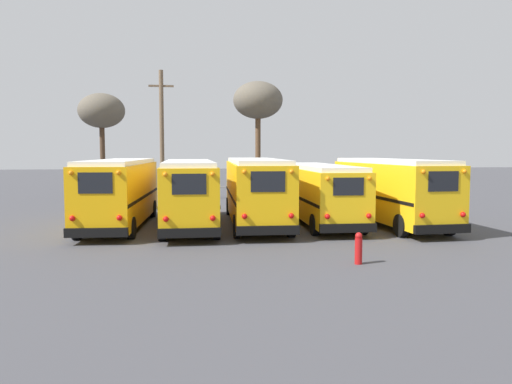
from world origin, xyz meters
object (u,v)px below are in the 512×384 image
object	(u,v)px
school_bus_1	(189,191)
bare_tree_0	(258,102)
bare_tree_1	(102,112)
fire_hydrant	(359,248)
school_bus_2	(256,189)
utility_pole	(162,134)
school_bus_3	(319,191)
school_bus_4	(390,189)
school_bus_0	(120,191)

from	to	relation	value
school_bus_1	bare_tree_0	bearing A→B (deg)	68.32
bare_tree_1	fire_hydrant	distance (m)	28.13
school_bus_2	bare_tree_0	distance (m)	13.98
school_bus_2	bare_tree_0	world-z (taller)	bare_tree_0
utility_pole	bare_tree_1	bearing A→B (deg)	149.27
school_bus_3	school_bus_4	distance (m)	3.53
school_bus_3	bare_tree_0	bearing A→B (deg)	96.30
school_bus_1	utility_pole	world-z (taller)	utility_pole
school_bus_2	utility_pole	world-z (taller)	utility_pole
school_bus_0	bare_tree_0	world-z (taller)	bare_tree_0
school_bus_1	bare_tree_0	size ratio (longest dim) A/B	1.13
school_bus_2	utility_pole	xyz separation A→B (m)	(-5.16, 12.84, 3.10)
bare_tree_0	school_bus_4	bearing A→B (deg)	-71.21
school_bus_4	utility_pole	bearing A→B (deg)	130.29
utility_pole	fire_hydrant	distance (m)	23.51
school_bus_4	school_bus_1	bearing A→B (deg)	176.48
utility_pole	school_bus_1	bearing A→B (deg)	-81.94
bare_tree_1	fire_hydrant	xyz separation A→B (m)	(11.96, -24.71, -6.13)
school_bus_3	bare_tree_1	distance (m)	20.82
school_bus_1	school_bus_3	bearing A→B (deg)	5.84
school_bus_0	utility_pole	bearing A→B (deg)	83.63
school_bus_1	bare_tree_0	xyz separation A→B (m)	(5.20, 13.08, 5.58)
bare_tree_0	bare_tree_1	bearing A→B (deg)	165.97
school_bus_1	fire_hydrant	xyz separation A→B (m)	(5.41, -8.69, -1.21)
school_bus_2	utility_pole	size ratio (longest dim) A/B	1.11
school_bus_3	bare_tree_1	world-z (taller)	bare_tree_1
school_bus_0	bare_tree_1	world-z (taller)	bare_tree_1
school_bus_2	school_bus_4	world-z (taller)	school_bus_2
school_bus_3	fire_hydrant	bearing A→B (deg)	-97.09
school_bus_1	school_bus_2	world-z (taller)	school_bus_2
school_bus_0	bare_tree_0	xyz separation A→B (m)	(8.49, 12.48, 5.56)
bare_tree_1	school_bus_4	bearing A→B (deg)	-45.36
school_bus_0	school_bus_1	size ratio (longest dim) A/B	1.00
school_bus_0	school_bus_4	xyz separation A→B (m)	(13.14, -1.21, 0.01)
school_bus_3	bare_tree_0	xyz separation A→B (m)	(-1.37, 12.41, 5.70)
school_bus_0	school_bus_3	size ratio (longest dim) A/B	0.95
school_bus_2	bare_tree_1	distance (m)	19.10
school_bus_3	school_bus_4	xyz separation A→B (m)	(3.29, -1.28, 0.15)
school_bus_4	school_bus_3	bearing A→B (deg)	158.76
fire_hydrant	utility_pole	bearing A→B (deg)	108.37
school_bus_1	school_bus_4	world-z (taller)	school_bus_4
school_bus_4	bare_tree_1	distance (m)	23.87
school_bus_4	bare_tree_0	bearing A→B (deg)	108.79
fire_hydrant	bare_tree_1	bearing A→B (deg)	115.84
utility_pole	school_bus_2	bearing A→B (deg)	-68.11
school_bus_3	school_bus_1	bearing A→B (deg)	-174.16
school_bus_1	school_bus_4	size ratio (longest dim) A/B	1.02
utility_pole	school_bus_3	bearing A→B (deg)	-56.09
bare_tree_1	school_bus_2	bearing A→B (deg)	-57.80
school_bus_1	utility_pole	size ratio (longest dim) A/B	1.05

